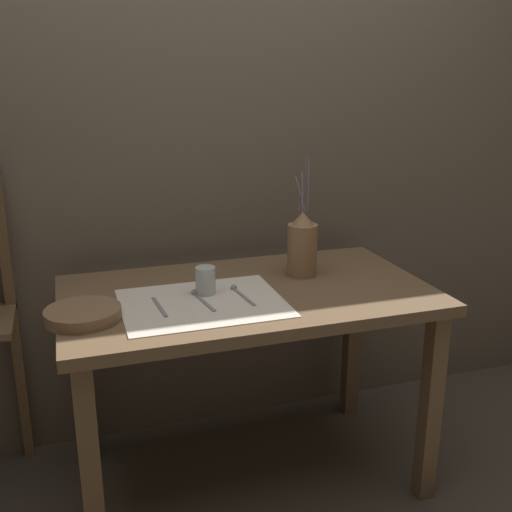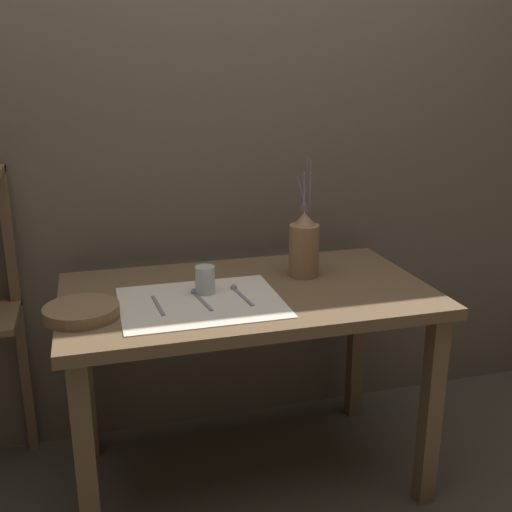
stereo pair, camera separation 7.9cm
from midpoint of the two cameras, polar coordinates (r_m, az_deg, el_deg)
name	(u,v)px [view 2 (the right image)]	position (r m, az deg, el deg)	size (l,w,h in m)	color
ground_plane	(248,475)	(2.46, 0.21, -20.11)	(12.00, 12.00, 0.00)	#473F35
stone_wall_back	(216,147)	(2.43, -2.87, 10.33)	(7.00, 0.06, 2.40)	brown
wooden_table	(247,317)	(2.13, 0.23, -5.84)	(1.27, 0.73, 0.76)	brown
linen_cloth	(201,302)	(1.98, -4.11, -4.41)	(0.53, 0.42, 0.00)	beige
pitcher_with_flowers	(304,246)	(2.21, 5.61, 0.91)	(0.11, 0.11, 0.44)	olive
wooden_bowl	(81,311)	(1.92, -15.16, -5.13)	(0.23, 0.23, 0.04)	brown
glass_tumbler_near	(205,280)	(2.04, -3.76, -2.30)	(0.07, 0.07, 0.09)	#B7C1BC
fork_outer	(158,305)	(1.95, -8.19, -4.69)	(0.03, 0.18, 0.00)	gray
spoon_outer	(197,295)	(2.02, -4.49, -3.77)	(0.04, 0.19, 0.02)	gray
spoon_inner	(237,291)	(2.06, -0.72, -3.35)	(0.04, 0.19, 0.02)	gray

